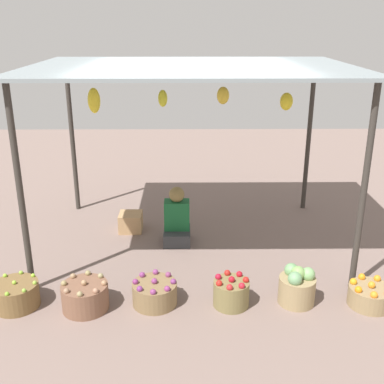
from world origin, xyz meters
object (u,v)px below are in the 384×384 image
(wooden_crate_near_vendor, at_px, (131,222))
(basket_cabbages, at_px, (297,286))
(basket_potatoes, at_px, (85,296))
(basket_purple_onions, at_px, (155,293))
(vendor_person, at_px, (177,221))
(basket_red_apples, at_px, (231,292))
(basket_oranges, at_px, (370,295))
(basket_limes, at_px, (16,295))

(wooden_crate_near_vendor, bearing_deg, basket_cabbages, -43.17)
(basket_potatoes, distance_m, basket_purple_onions, 0.73)
(vendor_person, height_order, basket_red_apples, vendor_person)
(basket_oranges, distance_m, wooden_crate_near_vendor, 3.36)
(basket_red_apples, height_order, basket_cabbages, basket_cabbages)
(basket_oranges, bearing_deg, basket_purple_onions, 178.72)
(basket_red_apples, bearing_deg, basket_potatoes, -178.22)
(basket_red_apples, relative_size, basket_cabbages, 0.88)
(wooden_crate_near_vendor, bearing_deg, basket_red_apples, -56.10)
(basket_oranges, bearing_deg, wooden_crate_near_vendor, 145.18)
(basket_potatoes, height_order, basket_red_apples, basket_red_apples)
(wooden_crate_near_vendor, bearing_deg, basket_potatoes, -97.62)
(basket_limes, bearing_deg, basket_red_apples, -0.10)
(basket_potatoes, bearing_deg, basket_cabbages, 2.26)
(basket_oranges, bearing_deg, basket_potatoes, -179.40)
(vendor_person, xyz_separation_m, basket_purple_onions, (-0.21, -1.52, -0.17))
(vendor_person, relative_size, basket_potatoes, 1.59)
(basket_purple_onions, xyz_separation_m, basket_oranges, (2.30, -0.05, -0.01))
(basket_potatoes, xyz_separation_m, basket_purple_onions, (0.72, 0.08, -0.02))
(wooden_crate_near_vendor, bearing_deg, basket_oranges, -34.82)
(basket_limes, height_order, basket_red_apples, basket_red_apples)
(basket_potatoes, height_order, basket_cabbages, basket_cabbages)
(basket_purple_onions, xyz_separation_m, wooden_crate_near_vendor, (-0.46, 1.87, 0.00))
(wooden_crate_near_vendor, bearing_deg, vendor_person, -27.08)
(basket_potatoes, relative_size, basket_purple_onions, 1.02)
(basket_cabbages, bearing_deg, wooden_crate_near_vendor, 136.83)
(vendor_person, relative_size, basket_red_apples, 2.04)
(basket_limes, relative_size, basket_red_apples, 1.26)
(basket_red_apples, bearing_deg, vendor_person, 111.22)
(basket_potatoes, relative_size, basket_cabbages, 1.13)
(basket_purple_onions, height_order, basket_cabbages, basket_cabbages)
(basket_purple_onions, bearing_deg, basket_red_apples, -2.48)
(basket_limes, distance_m, basket_potatoes, 0.74)
(basket_red_apples, height_order, basket_oranges, basket_red_apples)
(basket_purple_onions, relative_size, wooden_crate_near_vendor, 1.48)
(basket_limes, relative_size, basket_potatoes, 0.98)
(basket_red_apples, relative_size, wooden_crate_near_vendor, 1.18)
(basket_red_apples, distance_m, wooden_crate_near_vendor, 2.29)
(basket_cabbages, bearing_deg, basket_red_apples, -176.72)
(basket_limes, relative_size, basket_purple_onions, 1.01)
(basket_limes, xyz_separation_m, basket_oranges, (3.76, -0.02, -0.02))
(basket_potatoes, height_order, basket_oranges, basket_potatoes)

